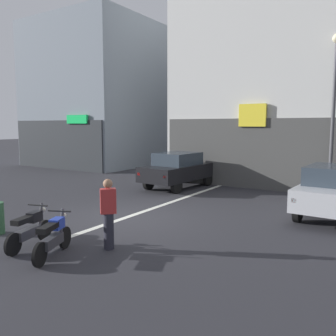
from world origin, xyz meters
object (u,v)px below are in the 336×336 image
at_px(car_black_crossing_near, 179,169).
at_px(person_by_motorcycles, 108,213).
at_px(street_lamp, 334,99).
at_px(motorcycle_black_row_leftmost, 30,229).
at_px(motorcycle_blue_row_left_mid, 53,237).
at_px(car_silver_parked_kerbside, 335,190).

relative_size(car_black_crossing_near, person_by_motorcycles, 2.53).
bearing_deg(street_lamp, motorcycle_black_row_leftmost, -116.24).
distance_m(street_lamp, motorcycle_blue_row_left_mid, 11.64).
distance_m(car_silver_parked_kerbside, person_by_motorcycles, 7.27).
bearing_deg(car_black_crossing_near, person_by_motorcycles, -70.22).
bearing_deg(car_silver_parked_kerbside, motorcycle_black_row_leftmost, -129.07).
height_order(motorcycle_blue_row_left_mid, person_by_motorcycles, person_by_motorcycles).
bearing_deg(motorcycle_blue_row_left_mid, car_silver_parked_kerbside, 56.44).
relative_size(car_silver_parked_kerbside, street_lamp, 0.65).
xyz_separation_m(car_black_crossing_near, street_lamp, (6.27, 1.28, 3.03)).
relative_size(street_lamp, person_by_motorcycles, 3.82).
xyz_separation_m(car_silver_parked_kerbside, motorcycle_blue_row_left_mid, (-4.71, -7.10, -0.43)).
height_order(car_silver_parked_kerbside, motorcycle_blue_row_left_mid, car_silver_parked_kerbside).
bearing_deg(street_lamp, car_black_crossing_near, -168.42).
bearing_deg(car_black_crossing_near, street_lamp, 11.58).
bearing_deg(motorcycle_black_row_leftmost, person_by_motorcycles, 29.29).
distance_m(car_silver_parked_kerbside, street_lamp, 4.48).
height_order(car_silver_parked_kerbside, person_by_motorcycles, person_by_motorcycles).
bearing_deg(motorcycle_black_row_leftmost, motorcycle_blue_row_left_mid, -6.59).
bearing_deg(motorcycle_blue_row_left_mid, person_by_motorcycles, 56.37).
bearing_deg(street_lamp, person_by_motorcycles, -110.01).
bearing_deg(street_lamp, motorcycle_blue_row_left_mid, -111.53).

